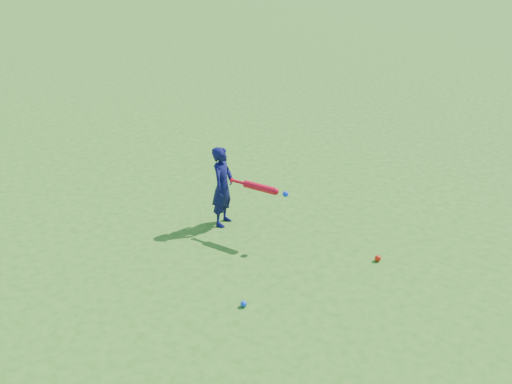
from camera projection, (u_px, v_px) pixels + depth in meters
ground at (212, 204)px, 7.91m from camera, size 80.00×80.00×0.00m
child at (223, 186)px, 7.17m from camera, size 0.36×0.44×1.04m
ground_ball_red at (378, 258)px, 6.52m from camera, size 0.07×0.07×0.07m
ground_ball_blue at (244, 304)px, 5.72m from camera, size 0.07×0.07×0.07m
bat_swing at (262, 188)px, 6.77m from camera, size 0.80×0.16×0.09m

